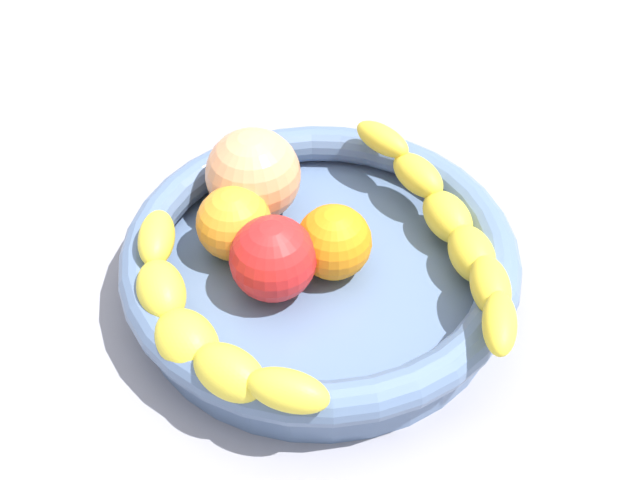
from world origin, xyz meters
The scene contains 8 objects.
kitchen_counter centered at (0.00, 0.00, 1.50)cm, with size 120.00×120.00×3.00cm, color gray.
fruit_bowl centered at (0.00, 0.00, 5.88)cm, with size 30.67×30.67×5.57cm.
banana_draped_left centered at (9.58, -7.09, 8.37)cm, with size 16.86×16.93×5.15cm.
banana_draped_right centered at (-2.37, 9.79, 8.68)cm, with size 24.03×13.72×5.05cm.
orange_front centered at (-0.36, 1.05, 8.39)cm, with size 5.83×5.83×5.83cm, color orange.
orange_mid_left centered at (-0.93, -6.85, 8.43)cm, with size 5.91×5.91×5.91cm, color orange.
tomato_red centered at (2.69, -3.11, 8.73)cm, with size 6.51×6.51×6.51cm, color red.
peach_blush centered at (-5.76, -6.25, 9.35)cm, with size 7.75×7.75×7.75cm, color #EA9967.
Camera 1 is at (44.15, 6.22, 52.08)cm, focal length 46.35 mm.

